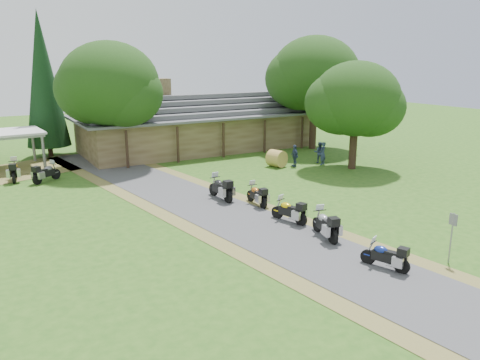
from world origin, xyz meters
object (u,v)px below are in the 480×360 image
lodge (199,121)px  motorcycle_row_d (257,194)px  motorcycle_row_c (289,210)px  motorcycle_row_e (220,187)px  motorcycle_row_b (325,223)px  motorcycle_carport_b (46,172)px  hay_bale (277,158)px  motorcycle_carport_a (14,170)px  motorcycle_row_a (385,255)px

lodge → motorcycle_row_d: (-4.57, -16.83, -1.82)m
motorcycle_row_c → motorcycle_row_d: bearing=-18.3°
motorcycle_row_c → motorcycle_row_e: size_ratio=0.88×
lodge → motorcycle_row_b: (-4.55, -22.53, -1.76)m
lodge → motorcycle_row_d: bearing=-105.2°
motorcycle_row_b → motorcycle_row_d: bearing=14.0°
motorcycle_row_c → motorcycle_carport_b: 17.01m
motorcycle_row_c → hay_bale: (6.48, 10.47, -0.01)m
motorcycle_carport_a → motorcycle_carport_b: bearing=-120.2°
motorcycle_row_d → motorcycle_carport_b: (-9.19, 11.21, 0.04)m
motorcycle_row_b → hay_bale: (6.32, 12.97, -0.06)m
motorcycle_row_a → motorcycle_row_d: bearing=-20.8°
motorcycle_row_e → hay_bale: size_ratio=1.69×
lodge → motorcycle_carport_a: (-15.55, -4.21, -1.72)m
motorcycle_carport_a → motorcycle_row_d: bearing=-130.6°
motorcycle_row_b → hay_bale: size_ratio=1.60×
motorcycle_carport_a → motorcycle_row_b: bearing=-140.6°
lodge → motorcycle_row_b: 23.05m
motorcycle_row_e → lodge: bearing=-23.7°
motorcycle_row_b → motorcycle_row_d: (-0.02, 5.69, -0.06)m
motorcycle_row_b → motorcycle_row_c: motorcycle_row_b is taller
motorcycle_row_d → hay_bale: hay_bale is taller
motorcycle_row_d → motorcycle_row_c: bearing=-178.9°
lodge → motorcycle_row_c: 20.65m
motorcycle_carport_a → motorcycle_carport_b: size_ratio=1.09×
motorcycle_row_c → hay_bale: motorcycle_row_c is taller
motorcycle_row_c → motorcycle_carport_a: (-10.83, 15.82, 0.09)m
motorcycle_carport_a → hay_bale: (17.31, -5.35, -0.10)m
lodge → motorcycle_row_a: size_ratio=12.48×
motorcycle_row_d → motorcycle_row_e: bearing=36.1°
motorcycle_row_b → hay_bale: motorcycle_row_b is taller
lodge → motorcycle_row_e: lodge is taller
motorcycle_row_e → motorcycle_carport_b: bearing=38.3°
hay_bale → motorcycle_carport_b: bearing=165.8°
motorcycle_row_b → motorcycle_row_c: size_ratio=1.07×
lodge → motorcycle_row_c: lodge is taller
motorcycle_row_b → motorcycle_row_d: motorcycle_row_b is taller
motorcycle_row_c → motorcycle_row_e: motorcycle_row_e is taller
motorcycle_row_d → motorcycle_carport_a: size_ratio=0.86×
motorcycle_carport_b → hay_bale: (15.53, -3.93, -0.04)m
motorcycle_carport_a → hay_bale: 18.12m
hay_bale → motorcycle_carport_a: bearing=162.8°
motorcycle_row_e → hay_bale: motorcycle_row_e is taller
lodge → motorcycle_carport_a: 16.20m
lodge → motorcycle_carport_b: 14.98m
motorcycle_row_a → motorcycle_carport_b: motorcycle_carport_b is taller
lodge → motorcycle_row_d: 17.54m
motorcycle_row_a → motorcycle_carport_b: 22.47m
lodge → hay_bale: (1.76, -9.56, -1.82)m
motorcycle_row_a → motorcycle_row_c: size_ratio=0.92×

